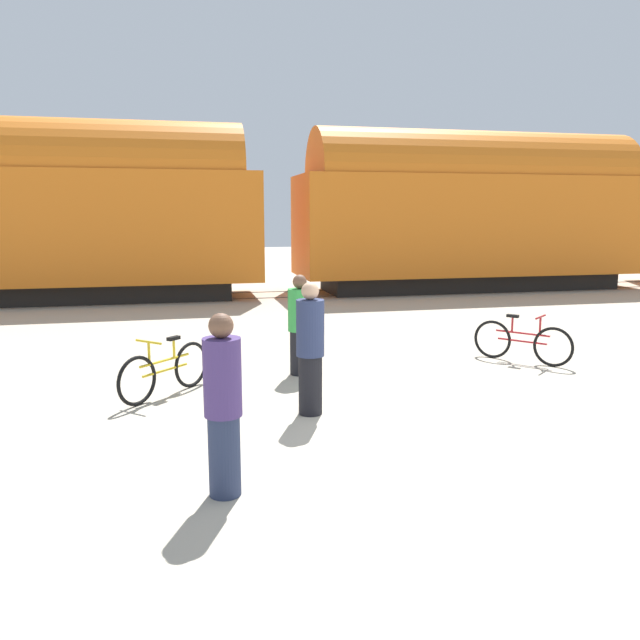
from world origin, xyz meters
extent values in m
plane|color=#B2A893|center=(0.00, 0.00, 0.00)|extent=(80.00, 80.00, 0.00)
cube|color=black|center=(-6.41, 12.78, 0.28)|extent=(9.67, 2.28, 0.55)
cube|color=orange|center=(-6.41, 12.78, 2.12)|extent=(11.51, 3.04, 3.13)
cylinder|color=orange|center=(-6.41, 12.78, 3.68)|extent=(10.59, 2.89, 2.89)
cube|color=black|center=(6.41, 12.78, 0.28)|extent=(9.67, 2.28, 0.55)
cube|color=orange|center=(6.41, 12.78, 2.12)|extent=(11.51, 3.04, 3.13)
cylinder|color=orange|center=(6.41, 12.78, 3.68)|extent=(10.59, 2.89, 2.89)
cube|color=#4C4238|center=(0.00, 12.07, 0.01)|extent=(61.97, 0.07, 0.01)
cube|color=#4C4238|center=(0.00, 13.50, 0.01)|extent=(61.97, 0.07, 0.01)
torus|color=black|center=(-3.64, 1.95, 0.34)|extent=(0.50, 0.52, 0.67)
torus|color=black|center=(-2.92, 2.71, 0.34)|extent=(0.50, 0.52, 0.67)
cylinder|color=gold|center=(-3.28, 2.33, 0.51)|extent=(0.66, 0.69, 0.04)
cylinder|color=gold|center=(-3.28, 2.33, 0.37)|extent=(0.60, 0.63, 0.04)
cylinder|color=gold|center=(-3.15, 2.46, 0.65)|extent=(0.04, 0.04, 0.28)
cube|color=black|center=(-3.15, 2.46, 0.79)|extent=(0.20, 0.20, 0.05)
cylinder|color=gold|center=(-3.47, 2.12, 0.66)|extent=(0.04, 0.04, 0.31)
cylinder|color=gold|center=(-3.47, 2.12, 0.82)|extent=(0.36, 0.34, 0.03)
torus|color=black|center=(2.96, 2.63, 0.33)|extent=(0.47, 0.55, 0.67)
torus|color=black|center=(2.29, 3.44, 0.33)|extent=(0.47, 0.55, 0.67)
cylinder|color=#A31E23|center=(2.62, 3.03, 0.51)|extent=(0.62, 0.73, 0.04)
cylinder|color=#A31E23|center=(2.62, 3.03, 0.37)|extent=(0.57, 0.67, 0.04)
cylinder|color=#A31E23|center=(2.51, 3.17, 0.64)|extent=(0.04, 0.04, 0.28)
cube|color=black|center=(2.51, 3.17, 0.78)|extent=(0.19, 0.20, 0.05)
cylinder|color=#A31E23|center=(2.81, 2.81, 0.66)|extent=(0.04, 0.04, 0.31)
cylinder|color=#A31E23|center=(2.81, 2.81, 0.81)|extent=(0.37, 0.32, 0.03)
cylinder|color=black|center=(-1.47, 1.11, 0.38)|extent=(0.30, 0.30, 0.76)
cylinder|color=navy|center=(-1.47, 1.11, 1.11)|extent=(0.35, 0.35, 0.71)
sphere|color=tan|center=(-1.47, 1.11, 1.58)|extent=(0.22, 0.22, 0.22)
cylinder|color=black|center=(-1.22, 3.08, 0.35)|extent=(0.32, 0.32, 0.70)
cylinder|color=green|center=(-1.22, 3.08, 1.03)|extent=(0.37, 0.37, 0.67)
sphere|color=brown|center=(-1.22, 3.08, 1.47)|extent=(0.22, 0.22, 0.22)
cylinder|color=#283351|center=(-2.70, -0.98, 0.37)|extent=(0.29, 0.29, 0.75)
cylinder|color=#473370|center=(-2.70, -0.98, 1.10)|extent=(0.34, 0.34, 0.70)
sphere|color=brown|center=(-2.70, -0.98, 1.56)|extent=(0.22, 0.22, 0.22)
camera|label=1|loc=(-3.04, -6.35, 2.53)|focal=35.00mm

